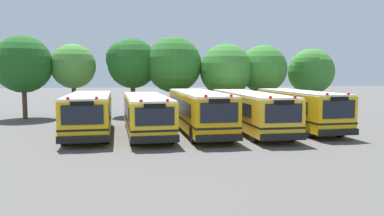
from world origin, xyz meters
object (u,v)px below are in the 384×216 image
tree_0 (22,64)px  tree_3 (174,65)px  school_bus_0 (89,113)px  school_bus_4 (299,108)px  tree_4 (227,70)px  school_bus_1 (146,113)px  tree_2 (130,62)px  tree_6 (310,70)px  tree_1 (73,66)px  school_bus_3 (249,110)px  tree_5 (264,68)px  school_bus_2 (199,110)px

tree_0 → tree_3: tree_3 is taller
school_bus_0 → school_bus_4: school_bus_4 is taller
school_bus_0 → tree_4: (11.38, 8.84, 2.71)m
school_bus_1 → tree_2: bearing=-87.5°
tree_0 → tree_6: (26.13, -0.13, -0.49)m
school_bus_4 → tree_1: size_ratio=1.48×
school_bus_3 → tree_6: bearing=-133.6°
school_bus_0 → tree_5: bearing=-150.2°
tree_4 → tree_3: bearing=168.7°
tree_3 → school_bus_0: bearing=-124.3°
school_bus_4 → tree_0: size_ratio=1.35×
school_bus_1 → tree_6: 19.28m
tree_4 → tree_6: size_ratio=1.05×
school_bus_2 → tree_2: (-4.11, 10.54, 3.36)m
tree_0 → school_bus_2: bearing=-36.9°
tree_0 → tree_3: 12.88m
school_bus_4 → tree_5: 9.48m
tree_3 → school_bus_4: bearing=-54.0°
tree_4 → school_bus_4: bearing=-74.3°
tree_4 → school_bus_0: bearing=-142.2°
school_bus_2 → tree_1: size_ratio=1.67×
school_bus_3 → tree_0: size_ratio=1.64×
school_bus_2 → tree_0: tree_0 is taller
school_bus_1 → tree_0: tree_0 is taller
school_bus_4 → tree_3: size_ratio=1.33×
tree_0 → tree_4: bearing=-2.9°
school_bus_1 → school_bus_2: school_bus_2 is taller
school_bus_3 → tree_6: 13.86m
tree_5 → tree_2: bearing=172.2°
school_bus_1 → school_bus_4: bearing=178.3°
tree_4 → school_bus_3: bearing=-96.4°
tree_2 → tree_6: (17.14, -0.83, -0.69)m
tree_5 → tree_6: (5.05, 0.82, -0.21)m
tree_1 → tree_2: tree_2 is taller
school_bus_2 → tree_1: tree_1 is taller
school_bus_1 → tree_1: tree_1 is taller
school_bus_0 → school_bus_3: (10.39, -0.08, 0.01)m
school_bus_4 → tree_2: size_ratio=1.36×
school_bus_1 → school_bus_3: bearing=179.1°
school_bus_3 → tree_4: size_ratio=1.77×
school_bus_3 → tree_4: 9.37m
school_bus_2 → school_bus_0: bearing=-1.1°
tree_3 → tree_6: (13.25, -0.19, -0.49)m
tree_4 → tree_5: size_ratio=1.01×
school_bus_3 → tree_5: size_ratio=1.79×
school_bus_1 → tree_2: size_ratio=1.49×
school_bus_4 → tree_4: 9.76m
school_bus_0 → school_bus_2: (6.91, -0.13, 0.05)m
school_bus_3 → tree_5: (4.49, 8.85, 2.94)m
school_bus_3 → tree_1: 16.80m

